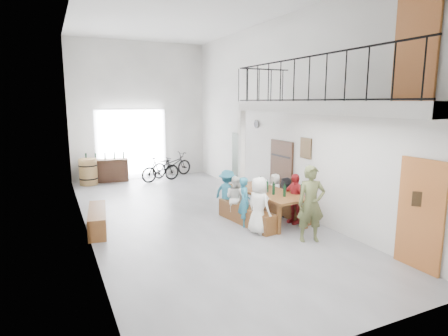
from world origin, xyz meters
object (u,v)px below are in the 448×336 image
side_bench (97,220)px  bicycle_near (172,165)px  bench_inner (246,215)px  host_standing (311,204)px  tasting_table (267,194)px  serving_counter (106,171)px  oak_barrel (88,172)px

side_bench → bicycle_near: size_ratio=0.96×
bench_inner → host_standing: bearing=-72.7°
bicycle_near → host_standing: bearing=166.9°
host_standing → bicycle_near: 8.53m
tasting_table → bicycle_near: bearing=90.0°
tasting_table → side_bench: bearing=161.3°
serving_counter → host_standing: size_ratio=0.98×
side_bench → oak_barrel: (0.32, 5.48, 0.24)m
tasting_table → serving_counter: bearing=110.7°
bench_inner → serving_counter: 7.34m
host_standing → bicycle_near: size_ratio=0.91×
tasting_table → bench_inner: bearing=-176.7°
tasting_table → bicycle_near: bicycle_near is taller
bench_inner → tasting_table: bearing=0.1°
bench_inner → serving_counter: bearing=102.3°
serving_counter → side_bench: bearing=-92.9°
bench_inner → serving_counter: size_ratio=1.22×
bicycle_near → serving_counter: bearing=71.8°
tasting_table → bench_inner: tasting_table is taller
tasting_table → oak_barrel: oak_barrel is taller
host_standing → serving_counter: bearing=130.4°
side_bench → oak_barrel: bearing=86.6°
tasting_table → bench_inner: size_ratio=1.22×
serving_counter → bicycle_near: bearing=5.9°
oak_barrel → tasting_table: bearing=-59.4°
side_bench → host_standing: (4.27, -2.81, 0.61)m
side_bench → host_standing: 5.15m
bicycle_near → tasting_table: bearing=167.4°
serving_counter → bicycle_near: size_ratio=0.89×
side_bench → oak_barrel: size_ratio=1.84×
tasting_table → serving_counter: 7.53m
bench_inner → side_bench: (-3.50, 1.16, 0.02)m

